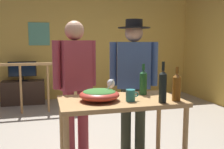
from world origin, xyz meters
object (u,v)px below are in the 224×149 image
(person_standing_left, at_px, (75,79))
(person_standing_right, at_px, (134,74))
(serving_table, at_px, (120,109))
(wine_bottle_dark, at_px, (163,86))
(flat_screen_tv, at_px, (22,69))
(tv_console, at_px, (24,92))
(wine_glass, at_px, (111,84))
(framed_picture, at_px, (39,34))
(salad_bowl, at_px, (99,94))
(wine_bottle_amber, at_px, (177,87))
(wine_bottle_green, at_px, (143,82))
(mug_teal, at_px, (131,95))
(stair_railing, at_px, (30,81))

(person_standing_left, bearing_deg, person_standing_right, 163.27)
(serving_table, xyz_separation_m, person_standing_left, (-0.36, 0.64, 0.22))
(wine_bottle_dark, relative_size, person_standing_left, 0.23)
(flat_screen_tv, distance_m, wine_bottle_dark, 4.03)
(tv_console, height_order, wine_glass, wine_glass)
(wine_glass, xyz_separation_m, person_standing_right, (0.39, 0.39, 0.05))
(framed_picture, xyz_separation_m, salad_bowl, (0.61, -3.83, -0.67))
(wine_glass, height_order, wine_bottle_amber, wine_bottle_amber)
(framed_picture, bearing_deg, wine_bottle_dark, -74.22)
(wine_bottle_dark, bearing_deg, wine_bottle_green, 95.49)
(salad_bowl, bearing_deg, serving_table, 3.09)
(tv_console, height_order, wine_bottle_dark, wine_bottle_dark)
(serving_table, relative_size, mug_teal, 9.41)
(stair_railing, xyz_separation_m, flat_screen_tv, (-0.20, 0.78, 0.15))
(serving_table, distance_m, wine_bottle_dark, 0.48)
(framed_picture, xyz_separation_m, wine_glass, (0.79, -3.56, -0.62))
(tv_console, relative_size, person_standing_left, 0.56)
(framed_picture, height_order, person_standing_left, framed_picture)
(wine_glass, distance_m, person_standing_right, 0.55)
(wine_bottle_dark, bearing_deg, serving_table, 144.48)
(framed_picture, xyz_separation_m, person_standing_left, (0.46, -3.18, -0.61))
(wine_bottle_dark, bearing_deg, wine_bottle_amber, 11.74)
(person_standing_left, bearing_deg, stair_railing, -89.93)
(salad_bowl, bearing_deg, wine_bottle_amber, -15.35)
(stair_railing, relative_size, serving_table, 2.22)
(flat_screen_tv, height_order, salad_bowl, salad_bowl)
(serving_table, height_order, mug_teal, mug_teal)
(stair_railing, distance_m, tv_console, 0.91)
(tv_console, bearing_deg, serving_table, -71.43)
(flat_screen_tv, relative_size, wine_bottle_green, 1.81)
(flat_screen_tv, relative_size, person_standing_left, 0.37)
(stair_railing, relative_size, wine_bottle_amber, 8.12)
(tv_console, distance_m, wine_bottle_green, 3.75)
(stair_railing, distance_m, wine_bottle_green, 2.89)
(framed_picture, relative_size, salad_bowl, 1.37)
(mug_teal, xyz_separation_m, person_standing_left, (-0.43, 0.75, 0.07))
(framed_picture, distance_m, person_standing_right, 3.43)
(tv_console, xyz_separation_m, wine_bottle_dark, (1.51, -3.76, 0.71))
(wine_bottle_amber, bearing_deg, person_standing_right, 98.53)
(serving_table, relative_size, wine_bottle_green, 3.62)
(stair_railing, bearing_deg, person_standing_right, -57.01)
(wine_glass, height_order, person_standing_right, person_standing_right)
(wine_glass, relative_size, person_standing_right, 0.10)
(wine_glass, bearing_deg, salad_bowl, -124.63)
(stair_railing, relative_size, mug_teal, 20.92)
(wine_bottle_amber, relative_size, person_standing_left, 0.20)
(person_standing_right, bearing_deg, flat_screen_tv, -44.85)
(flat_screen_tv, relative_size, person_standing_right, 0.36)
(wine_glass, relative_size, wine_bottle_green, 0.50)
(serving_table, relative_size, wine_glass, 7.30)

